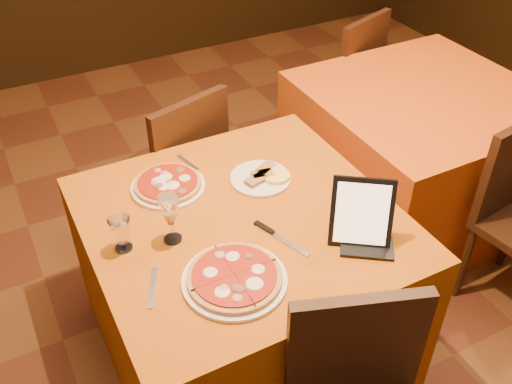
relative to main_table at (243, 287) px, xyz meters
name	(u,v)px	position (x,y,z in m)	size (l,w,h in m)	color
main_table	(243,287)	(0.00, 0.00, 0.00)	(1.10, 1.10, 0.75)	#B0570B
side_table	(416,155)	(1.25, 0.42, 0.00)	(1.10, 1.10, 0.75)	#CB500D
chair_main_far	(170,169)	(0.00, 0.80, 0.08)	(0.41, 0.41, 0.91)	black
chair_side_far	(334,81)	(1.25, 1.22, 0.08)	(0.40, 0.40, 0.91)	black
pizza_near	(234,278)	(-0.16, -0.28, 0.39)	(0.34, 0.34, 0.03)	white
pizza_far	(168,185)	(-0.18, 0.28, 0.39)	(0.29, 0.29, 0.03)	white
cutlet_dish	(260,177)	(0.17, 0.17, 0.39)	(0.24, 0.24, 0.03)	white
wine_glass	(171,219)	(-0.27, 0.00, 0.47)	(0.08, 0.08, 0.19)	#F6D28C
water_glass	(121,234)	(-0.43, 0.04, 0.44)	(0.07, 0.07, 0.13)	white
tablet	(362,212)	(0.31, -0.30, 0.49)	(0.21, 0.02, 0.24)	black
knife	(282,240)	(0.07, -0.18, 0.38)	(0.23, 0.02, 0.01)	silver
fork_near	(153,287)	(-0.41, -0.18, 0.38)	(0.17, 0.02, 0.01)	silver
fork_far	(188,163)	(-0.05, 0.41, 0.38)	(0.14, 0.02, 0.01)	silver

